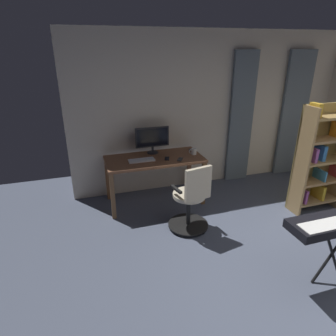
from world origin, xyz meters
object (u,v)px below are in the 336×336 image
bookshelf (320,159)px  office_chair (191,200)px  desk (154,164)px  cell_phone_face_up (167,159)px  computer_keyboard (142,160)px  cell_phone_by_monitor (180,159)px  mug_coffee (194,151)px  computer_monitor (152,138)px  computer_mouse (191,150)px

bookshelf → office_chair: bearing=-0.1°
desk → cell_phone_face_up: 0.22m
cell_phone_face_up → bookshelf: bearing=178.1°
computer_keyboard → cell_phone_by_monitor: computer_keyboard is taller
desk → cell_phone_face_up: (-0.17, 0.10, 0.10)m
mug_coffee → bookshelf: (-1.64, 0.89, 0.01)m
computer_keyboard → bookshelf: 2.64m
computer_monitor → computer_keyboard: (0.25, 0.30, -0.23)m
computer_mouse → cell_phone_by_monitor: computer_mouse is taller
office_chair → cell_phone_by_monitor: size_ratio=6.75×
mug_coffee → computer_mouse: bearing=-97.0°
desk → bookshelf: size_ratio=0.91×
mug_coffee → bookshelf: size_ratio=0.08×
desk → cell_phone_by_monitor: 0.41m
cell_phone_by_monitor → bookshelf: (-1.93, 0.73, 0.05)m
computer_keyboard → mug_coffee: (-0.86, -0.04, 0.04)m
computer_keyboard → computer_mouse: size_ratio=3.92×
desk → computer_keyboard: bearing=17.3°
cell_phone_by_monitor → mug_coffee: bearing=-118.5°
cell_phone_by_monitor → bookshelf: bearing=-168.4°
computer_mouse → bookshelf: bearing=147.0°
computer_monitor → desk: bearing=81.5°
cell_phone_by_monitor → bookshelf: bookshelf is taller
computer_mouse → cell_phone_by_monitor: 0.45m
computer_keyboard → cell_phone_by_monitor: size_ratio=2.72×
computer_keyboard → cell_phone_face_up: computer_keyboard is taller
computer_keyboard → cell_phone_by_monitor: 0.58m
desk → office_chair: size_ratio=1.54×
desk → mug_coffee: (-0.64, 0.03, 0.14)m
bookshelf → mug_coffee: bearing=-28.4°
computer_monitor → cell_phone_by_monitor: (-0.32, 0.43, -0.24)m
computer_monitor → cell_phone_face_up: bearing=112.8°
computer_keyboard → cell_phone_face_up: size_ratio=2.72×
desk → cell_phone_by_monitor: size_ratio=10.40×
computer_mouse → bookshelf: size_ratio=0.06×
computer_mouse → mug_coffee: bearing=83.0°
office_chair → computer_keyboard: (0.48, -0.85, 0.32)m
computer_monitor → bookshelf: size_ratio=0.33×
mug_coffee → bookshelf: bearing=151.6°
computer_keyboard → cell_phone_face_up: 0.39m
cell_phone_by_monitor → office_chair: bearing=114.8°
computer_keyboard → office_chair: bearing=119.3°
cell_phone_by_monitor → desk: bearing=3.8°
office_chair → mug_coffee: size_ratio=7.59×
computer_mouse → mug_coffee: mug_coffee is taller
cell_phone_face_up → mug_coffee: (-0.46, -0.07, 0.04)m
computer_monitor → computer_mouse: computer_monitor is taller
office_chair → cell_phone_by_monitor: office_chair is taller
desk → mug_coffee: 0.66m
bookshelf → cell_phone_face_up: bearing=-21.2°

